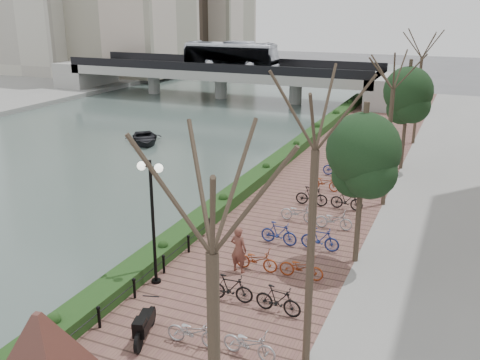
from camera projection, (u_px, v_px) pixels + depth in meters
The scene contains 13 objects.
ground at pixel (46, 348), 17.06m from camera, with size 220.00×220.00×0.00m, color #59595B.
river_water at pixel (119, 135), 44.49m from camera, with size 30.00×130.00×0.02m, color #43544F.
promenade at pixel (316, 190), 30.75m from camera, with size 8.00×75.00×0.50m, color brown.
hedge at pixel (275, 163), 34.03m from camera, with size 1.10×56.00×0.60m, color #1B3B15.
chain_fence at pixel (118, 303), 18.02m from camera, with size 0.10×14.10×0.70m.
granite_monument at pixel (42, 353), 14.02m from camera, with size 4.61×4.61×2.42m.
lamppost at pixel (152, 196), 18.98m from camera, with size 1.02×0.32×4.77m.
motorcycle at pixel (145, 323), 16.55m from camera, with size 0.54×1.74×1.09m, color black, non-canonical shape.
pedestrian at pixel (239, 249), 20.59m from camera, with size 0.68×0.45×1.87m, color brown.
bicycle_parking at pixel (307, 227), 23.86m from camera, with size 2.40×19.89×1.00m.
street_trees at pixel (377, 162), 23.97m from camera, with size 3.20×37.12×6.80m.
bridge at pixel (223, 69), 60.78m from camera, with size 36.00×10.77×6.50m.
boat at pixel (145, 138), 41.76m from camera, with size 2.95×4.12×0.85m, color black.
Camera 1 is at (11.44, -10.88, 10.45)m, focal length 40.00 mm.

